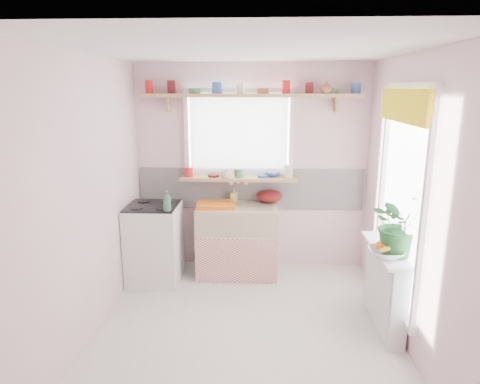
{
  "coord_description": "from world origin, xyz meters",
  "views": [
    {
      "loc": [
        0.12,
        -3.54,
        2.21
      ],
      "look_at": [
        -0.08,
        0.55,
        1.2
      ],
      "focal_mm": 32.0,
      "sensor_mm": 36.0,
      "label": 1
    }
  ],
  "objects": [
    {
      "name": "cooker",
      "position": [
        -1.1,
        1.05,
        0.46
      ],
      "size": [
        0.58,
        0.58,
        0.93
      ],
      "color": "white",
      "rests_on": "ground"
    },
    {
      "name": "windowsill",
      "position": [
        -0.15,
        1.48,
        1.14
      ],
      "size": [
        1.4,
        0.22,
        0.04
      ],
      "primitive_type": "cube",
      "color": "tan",
      "rests_on": "room"
    },
    {
      "name": "sink_unit",
      "position": [
        -0.15,
        1.29,
        0.43
      ],
      "size": [
        0.95,
        0.65,
        1.11
      ],
      "color": "white",
      "rests_on": "ground"
    },
    {
      "name": "shelf_crockery",
      "position": [
        -0.02,
        1.47,
        2.19
      ],
      "size": [
        2.47,
        0.11,
        0.12
      ],
      "color": "red",
      "rests_on": "pine_shelf"
    },
    {
      "name": "radiator_ledge",
      "position": [
        1.3,
        0.2,
        0.4
      ],
      "size": [
        0.22,
        0.95,
        0.78
      ],
      "color": "white",
      "rests_on": "ground"
    },
    {
      "name": "fruit_bowl",
      "position": [
        1.21,
        -0.01,
        0.81
      ],
      "size": [
        0.3,
        0.3,
        0.07
      ],
      "primitive_type": "imported",
      "rotation": [
        0.0,
        0.0,
        -0.01
      ],
      "color": "silver",
      "rests_on": "radiator_ledge"
    },
    {
      "name": "shelf_vase",
      "position": [
        0.84,
        1.41,
        2.21
      ],
      "size": [
        0.14,
        0.14,
        0.14
      ],
      "primitive_type": "imported",
      "rotation": [
        0.0,
        0.0,
        -0.02
      ],
      "color": "#A35532",
      "rests_on": "pine_shelf"
    },
    {
      "name": "colander",
      "position": [
        0.22,
        1.5,
        0.92
      ],
      "size": [
        0.41,
        0.41,
        0.15
      ],
      "primitive_type": "ellipsoid",
      "rotation": [
        0.0,
        0.0,
        0.32
      ],
      "color": "#5D1012",
      "rests_on": "sink_unit"
    },
    {
      "name": "dish_tray",
      "position": [
        -0.41,
        1.26,
        0.87
      ],
      "size": [
        0.48,
        0.39,
        0.04
      ],
      "primitive_type": "cube",
      "rotation": [
        0.0,
        0.0,
        0.15
      ],
      "color": "orange",
      "rests_on": "sink_unit"
    },
    {
      "name": "sill_crockery",
      "position": [
        -0.15,
        1.48,
        1.22
      ],
      "size": [
        1.35,
        0.11,
        0.12
      ],
      "color": "red",
      "rests_on": "windowsill"
    },
    {
      "name": "jade_plant",
      "position": [
        1.33,
        0.05,
        1.06
      ],
      "size": [
        0.65,
        0.61,
        0.57
      ],
      "primitive_type": "imported",
      "rotation": [
        0.0,
        0.0,
        0.41
      ],
      "color": "#245C29",
      "rests_on": "radiator_ledge"
    },
    {
      "name": "room",
      "position": [
        0.66,
        0.86,
        1.37
      ],
      "size": [
        3.2,
        3.2,
        3.2
      ],
      "color": "silver",
      "rests_on": "ground"
    },
    {
      "name": "sill_bowl",
      "position": [
        0.26,
        1.54,
        1.19
      ],
      "size": [
        0.21,
        0.21,
        0.06
      ],
      "primitive_type": "imported",
      "rotation": [
        0.0,
        0.0,
        -0.2
      ],
      "color": "#3852B6",
      "rests_on": "windowsill"
    },
    {
      "name": "soap_bottle_sink",
      "position": [
        -0.2,
        1.5,
        0.93
      ],
      "size": [
        0.09,
        0.09,
        0.17
      ],
      "primitive_type": "imported",
      "rotation": [
        0.0,
        0.0,
        -0.21
      ],
      "color": "#CCD960",
      "rests_on": "sink_unit"
    },
    {
      "name": "pine_shelf",
      "position": [
        0.0,
        1.47,
        2.12
      ],
      "size": [
        2.52,
        0.24,
        0.04
      ],
      "primitive_type": "cube",
      "color": "tan",
      "rests_on": "room"
    },
    {
      "name": "fruit",
      "position": [
        1.22,
        -0.01,
        0.87
      ],
      "size": [
        0.2,
        0.14,
        0.1
      ],
      "color": "orange",
      "rests_on": "fruit_bowl"
    },
    {
      "name": "herb_pot",
      "position": [
        1.33,
        -0.05,
        0.87
      ],
      "size": [
        0.11,
        0.1,
        0.18
      ],
      "primitive_type": "imported",
      "rotation": [
        0.0,
        0.0,
        0.36
      ],
      "color": "#2A6026",
      "rests_on": "radiator_ledge"
    },
    {
      "name": "cooker_bottle",
      "position": [
        -0.88,
        0.83,
        1.03
      ],
      "size": [
        0.1,
        0.1,
        0.23
      ],
      "primitive_type": "imported",
      "rotation": [
        0.0,
        0.0,
        -0.12
      ],
      "color": "#3C7952",
      "rests_on": "cooker"
    },
    {
      "name": "sill_cup",
      "position": [
        -0.31,
        1.42,
        1.2
      ],
      "size": [
        0.14,
        0.14,
        0.08
      ],
      "primitive_type": "imported",
      "rotation": [
        0.0,
        0.0,
        -0.42
      ],
      "color": "beige",
      "rests_on": "windowsill"
    }
  ]
}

